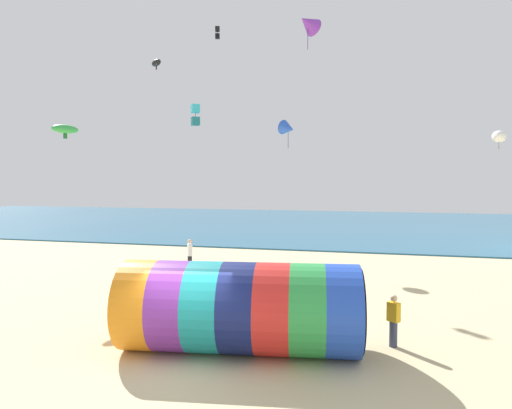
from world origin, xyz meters
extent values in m
plane|color=#CCBA8C|center=(0.00, 0.00, 0.00)|extent=(120.00, 120.00, 0.00)
cube|color=#236084|center=(0.00, 40.31, 0.05)|extent=(120.00, 40.00, 0.10)
cylinder|color=orange|center=(-1.68, 0.73, 1.33)|extent=(1.33, 2.77, 2.66)
cylinder|color=purple|center=(-0.70, 0.86, 1.33)|extent=(1.33, 2.77, 2.66)
cylinder|color=teal|center=(0.28, 0.99, 1.33)|extent=(1.33, 2.77, 2.66)
cylinder|color=navy|center=(1.27, 1.12, 1.33)|extent=(1.33, 2.77, 2.66)
cylinder|color=red|center=(2.25, 1.25, 1.33)|extent=(1.33, 2.77, 2.66)
cylinder|color=green|center=(3.23, 1.38, 1.33)|extent=(1.33, 2.77, 2.66)
cylinder|color=blue|center=(4.21, 1.51, 1.33)|extent=(1.33, 2.77, 2.66)
cylinder|color=black|center=(4.72, 1.58, 1.33)|extent=(0.38, 2.44, 2.45)
cylinder|color=#383D56|center=(5.69, 2.66, 0.39)|extent=(0.24, 0.24, 0.78)
cube|color=yellow|center=(5.69, 2.66, 1.07)|extent=(0.42, 0.40, 0.59)
sphere|color=beige|center=(5.69, 2.66, 1.49)|extent=(0.21, 0.21, 0.21)
ellipsoid|color=green|center=(-9.35, 7.67, 7.51)|extent=(1.15, 1.46, 0.57)
cube|color=#1E642A|center=(-9.35, 7.67, 7.22)|extent=(0.11, 0.18, 0.34)
cube|color=black|center=(-4.82, 17.18, 14.86)|extent=(0.35, 0.35, 0.31)
cube|color=black|center=(-4.82, 17.18, 14.40)|extent=(0.35, 0.35, 0.31)
cylinder|color=black|center=(-4.82, 17.18, 14.63)|extent=(0.02, 0.02, 0.82)
cone|color=purple|center=(1.72, 12.47, 13.17)|extent=(1.52, 1.57, 1.23)
cylinder|color=#4C1E6B|center=(1.72, 12.47, 12.37)|extent=(0.03, 0.03, 1.07)
cone|color=blue|center=(-0.13, 17.21, 8.31)|extent=(1.47, 1.41, 1.15)
cylinder|color=navy|center=(-0.13, 17.21, 7.55)|extent=(0.03, 0.03, 1.02)
ellipsoid|color=black|center=(-9.52, 17.87, 13.15)|extent=(1.33, 1.34, 0.48)
cube|color=black|center=(-9.52, 17.87, 12.86)|extent=(0.15, 0.15, 0.35)
ellipsoid|color=white|center=(8.67, 3.49, 6.37)|extent=(0.75, 1.17, 0.38)
cube|color=gray|center=(8.67, 3.49, 6.14)|extent=(0.07, 0.15, 0.28)
cube|color=#2DB2C6|center=(-6.60, 17.70, 9.87)|extent=(0.73, 0.73, 0.56)
cube|color=#1B6B77|center=(-6.60, 17.70, 9.02)|extent=(0.73, 0.73, 0.56)
cylinder|color=black|center=(-6.60, 17.70, 9.44)|extent=(0.02, 0.02, 1.50)
cylinder|color=black|center=(-4.63, 11.73, 0.44)|extent=(0.24, 0.24, 0.88)
cube|color=white|center=(-4.63, 11.73, 1.21)|extent=(0.38, 0.42, 0.66)
sphere|color=beige|center=(-4.63, 11.73, 1.68)|extent=(0.24, 0.24, 0.24)
camera|label=1|loc=(4.91, -11.56, 5.10)|focal=32.00mm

